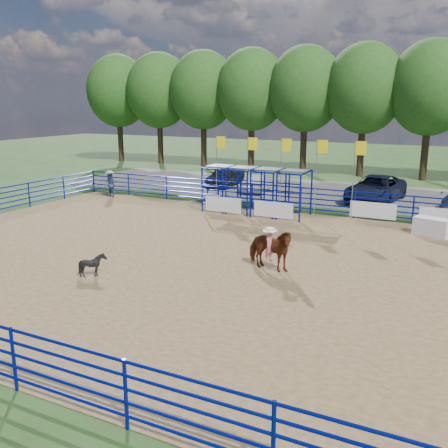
% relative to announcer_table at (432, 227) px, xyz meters
% --- Properties ---
extents(ground, '(120.00, 120.00, 0.00)m').
position_rel_announcer_table_xyz_m(ground, '(-7.08, -7.93, -0.45)').
color(ground, '#325421').
rests_on(ground, ground).
extents(arena_dirt, '(30.00, 20.00, 0.02)m').
position_rel_announcer_table_xyz_m(arena_dirt, '(-7.08, -7.93, -0.44)').
color(arena_dirt, olive).
rests_on(arena_dirt, ground).
extents(gravel_strip, '(40.00, 10.00, 0.01)m').
position_rel_announcer_table_xyz_m(gravel_strip, '(-7.08, 9.07, -0.44)').
color(gravel_strip, slate).
rests_on(gravel_strip, ground).
extents(announcer_table, '(1.74, 1.18, 0.85)m').
position_rel_announcer_table_xyz_m(announcer_table, '(0.00, 0.00, 0.00)').
color(announcer_table, white).
rests_on(announcer_table, arena_dirt).
extents(horse_and_rider, '(2.06, 1.16, 2.24)m').
position_rel_announcer_table_xyz_m(horse_and_rider, '(-5.04, -7.99, 0.45)').
color(horse_and_rider, brown).
rests_on(horse_and_rider, arena_dirt).
extents(calf, '(0.82, 0.74, 0.88)m').
position_rel_announcer_table_xyz_m(calf, '(-10.47, -11.48, 0.01)').
color(calf, black).
rests_on(calf, arena_dirt).
extents(spectator_cowboy, '(0.93, 0.79, 1.71)m').
position_rel_announcer_table_xyz_m(spectator_cowboy, '(-19.76, 1.01, 0.44)').
color(spectator_cowboy, navy).
rests_on(spectator_cowboy, arena_dirt).
extents(car_a, '(2.13, 4.64, 1.54)m').
position_rel_announcer_table_xyz_m(car_a, '(-15.11, 8.66, 0.34)').
color(car_a, black).
rests_on(car_a, gravel_strip).
extents(car_b, '(1.97, 4.01, 1.26)m').
position_rel_announcer_table_xyz_m(car_b, '(-11.94, 7.37, 0.20)').
color(car_b, '#919499').
rests_on(car_b, gravel_strip).
extents(car_c, '(3.30, 6.10, 1.63)m').
position_rel_announcer_table_xyz_m(car_c, '(-3.88, 7.34, 0.38)').
color(car_c, '#151936').
rests_on(car_c, gravel_strip).
extents(perimeter_fence, '(30.10, 20.10, 1.50)m').
position_rel_announcer_table_xyz_m(perimeter_fence, '(-7.08, -7.93, 0.30)').
color(perimeter_fence, '#061393').
rests_on(perimeter_fence, ground).
extents(chute_assembly, '(19.32, 2.41, 4.20)m').
position_rel_announcer_table_xyz_m(chute_assembly, '(-8.98, 0.91, 0.81)').
color(chute_assembly, '#061393').
rests_on(chute_assembly, ground).
extents(treeline, '(56.40, 6.40, 11.24)m').
position_rel_announcer_table_xyz_m(treeline, '(-7.08, 18.07, 7.09)').
color(treeline, '#3F2B19').
rests_on(treeline, ground).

